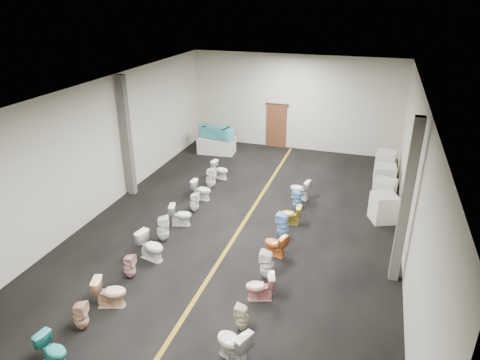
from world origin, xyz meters
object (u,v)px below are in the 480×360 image
(bathtub, at_px, (216,131))
(toilet_left_3, at_px, (129,267))
(appliance_crate_a, at_px, (384,208))
(appliance_crate_b, at_px, (384,193))
(display_table, at_px, (217,145))
(toilet_right_7, at_px, (291,215))
(toilet_right_3, at_px, (260,287))
(appliance_crate_c, at_px, (385,176))
(toilet_left_6, at_px, (181,215))
(toilet_left_0, at_px, (53,350))
(toilet_right_6, at_px, (283,226))
(toilet_left_9, at_px, (211,178))
(toilet_left_2, at_px, (110,292))
(toilet_left_8, at_px, (201,190))
(toilet_right_8, at_px, (297,200))
(toilet_left_5, at_px, (163,229))
(toilet_left_4, at_px, (151,246))
(toilet_right_4, at_px, (267,265))
(toilet_right_5, at_px, (275,244))
(toilet_right_1, at_px, (233,343))
(appliance_crate_d, at_px, (385,164))
(toilet_left_10, at_px, (220,170))
(toilet_right_2, at_px, (242,318))
(toilet_right_9, at_px, (300,189))
(toilet_left_1, at_px, (81,316))

(bathtub, xyz_separation_m, toilet_left_3, (1.24, -9.84, -0.72))
(appliance_crate_a, height_order, appliance_crate_b, appliance_crate_b)
(display_table, distance_m, toilet_right_7, 7.37)
(toilet_right_3, bearing_deg, appliance_crate_c, 142.96)
(toilet_left_6, bearing_deg, toilet_left_3, 164.48)
(toilet_left_0, height_order, toilet_right_6, toilet_right_6)
(toilet_left_9, bearing_deg, toilet_left_2, 178.01)
(toilet_left_8, height_order, toilet_right_7, toilet_left_8)
(display_table, bearing_deg, appliance_crate_c, -11.65)
(toilet_left_3, height_order, toilet_left_8, toilet_left_8)
(toilet_right_8, bearing_deg, toilet_left_5, -36.14)
(toilet_right_7, relative_size, toilet_right_8, 0.95)
(toilet_left_0, xyz_separation_m, toilet_left_5, (-0.07, 5.01, 0.07))
(toilet_left_4, bearing_deg, appliance_crate_c, -28.04)
(toilet_left_2, bearing_deg, display_table, -10.79)
(appliance_crate_a, relative_size, toilet_left_3, 1.36)
(toilet_right_4, bearing_deg, toilet_left_9, -143.97)
(toilet_right_5, relative_size, toilet_right_7, 1.04)
(display_table, xyz_separation_m, toilet_left_6, (1.32, -6.80, -0.01))
(toilet_left_2, height_order, toilet_right_1, toilet_right_1)
(appliance_crate_c, xyz_separation_m, toilet_left_0, (-6.38, -11.29, -0.10))
(appliance_crate_d, bearing_deg, toilet_left_10, -159.58)
(toilet_left_0, distance_m, toilet_left_5, 5.02)
(toilet_left_0, xyz_separation_m, toilet_left_2, (0.11, 1.91, 0.05))
(appliance_crate_c, xyz_separation_m, toilet_right_7, (-2.90, -4.04, -0.10))
(toilet_left_5, xyz_separation_m, toilet_right_8, (3.55, 3.31, -0.06))
(toilet_left_4, distance_m, toilet_right_5, 3.59)
(appliance_crate_a, height_order, toilet_right_2, appliance_crate_a)
(toilet_left_5, height_order, toilet_right_3, toilet_left_5)
(toilet_left_2, relative_size, toilet_right_5, 1.11)
(appliance_crate_d, relative_size, toilet_right_9, 1.39)
(bathtub, relative_size, toilet_left_2, 2.31)
(appliance_crate_c, distance_m, toilet_right_1, 10.45)
(appliance_crate_a, bearing_deg, toilet_left_1, -131.02)
(appliance_crate_a, bearing_deg, display_table, 149.92)
(display_table, distance_m, toilet_right_5, 8.91)
(toilet_right_7, bearing_deg, toilet_left_9, -118.00)
(toilet_left_2, xyz_separation_m, toilet_right_3, (3.42, 1.36, -0.03))
(toilet_left_4, bearing_deg, toilet_left_1, -169.94)
(appliance_crate_d, distance_m, toilet_left_10, 6.89)
(appliance_crate_a, xyz_separation_m, toilet_left_4, (-6.31, -4.41, -0.06))
(toilet_right_2, xyz_separation_m, toilet_right_9, (-0.02, 7.12, 0.05))
(appliance_crate_d, xyz_separation_m, toilet_right_8, (-2.89, -4.17, -0.17))
(toilet_right_8, bearing_deg, appliance_crate_a, 103.08)
(toilet_right_7, bearing_deg, toilet_left_4, -47.63)
(toilet_right_6, bearing_deg, toilet_left_5, -59.62)
(toilet_left_2, distance_m, toilet_left_4, 2.11)
(toilet_right_8, bearing_deg, toilet_right_5, 9.75)
(toilet_left_4, relative_size, toilet_right_1, 1.01)
(appliance_crate_d, bearing_deg, toilet_left_3, -124.20)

